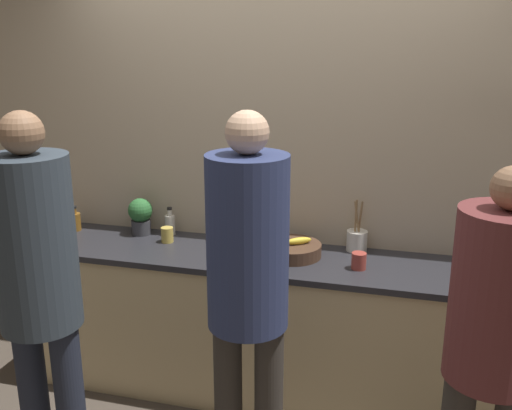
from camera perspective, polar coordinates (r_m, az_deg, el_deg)
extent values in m
cube|color=#C6B293|center=(3.40, 2.15, 3.32)|extent=(5.20, 0.06, 2.60)
cube|color=beige|center=(3.44, 0.90, -12.12)|extent=(2.72, 0.58, 0.85)
cube|color=#28282D|center=(3.26, 0.93, -5.26)|extent=(2.75, 0.61, 0.03)
cylinder|color=#232838|center=(2.97, -21.22, -18.18)|extent=(0.13, 0.13, 0.86)
cylinder|color=#333D47|center=(2.57, -21.31, -3.59)|extent=(0.35, 0.35, 0.75)
sphere|color=#936B4C|center=(2.46, -22.41, 6.70)|extent=(0.18, 0.18, 0.18)
cylinder|color=#38332D|center=(2.80, -2.78, -19.35)|extent=(0.13, 0.13, 0.86)
cylinder|color=navy|center=(2.39, -0.84, -3.81)|extent=(0.35, 0.35, 0.75)
sphere|color=#DBAD89|center=(2.28, -0.89, 7.28)|extent=(0.18, 0.18, 0.18)
cylinder|color=brown|center=(2.35, 23.18, -8.48)|extent=(0.37, 0.37, 0.68)
cylinder|color=#4C3323|center=(3.22, 3.57, -4.48)|extent=(0.34, 0.34, 0.07)
ellipsoid|color=yellow|center=(3.20, 4.33, -3.60)|extent=(0.15, 0.12, 0.04)
cylinder|color=silver|center=(3.34, 10.05, -3.54)|extent=(0.12, 0.12, 0.12)
cylinder|color=#99754C|center=(3.31, 9.92, -1.66)|extent=(0.01, 0.06, 0.25)
cylinder|color=#99754C|center=(3.31, 10.34, -1.66)|extent=(0.03, 0.05, 0.25)
cylinder|color=#99754C|center=(3.29, 10.13, -1.74)|extent=(0.05, 0.01, 0.25)
cylinder|color=brown|center=(3.82, -17.68, -1.62)|extent=(0.08, 0.08, 0.11)
cylinder|color=brown|center=(3.80, -17.77, -0.56)|extent=(0.03, 0.03, 0.04)
cylinder|color=black|center=(3.79, -17.80, -0.21)|extent=(0.04, 0.04, 0.01)
cylinder|color=silver|center=(3.59, -8.59, -2.01)|extent=(0.06, 0.06, 0.12)
cylinder|color=silver|center=(3.57, -8.64, -0.76)|extent=(0.03, 0.03, 0.04)
cylinder|color=black|center=(3.56, -8.66, -0.35)|extent=(0.03, 0.03, 0.01)
cylinder|color=gold|center=(3.47, -8.87, -2.96)|extent=(0.07, 0.07, 0.09)
cylinder|color=#A33D33|center=(3.09, 10.25, -5.52)|extent=(0.08, 0.08, 0.09)
cylinder|color=#3D3D42|center=(3.65, -11.41, -2.17)|extent=(0.12, 0.12, 0.09)
sphere|color=#2D6B33|center=(3.61, -11.50, -0.52)|extent=(0.15, 0.15, 0.15)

